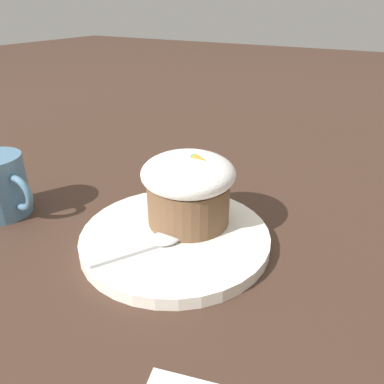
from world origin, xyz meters
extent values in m
plane|color=#3D281E|center=(0.00, 0.00, 0.00)|extent=(4.00, 4.00, 0.00)
cylinder|color=white|center=(0.00, 0.00, 0.01)|extent=(0.21, 0.21, 0.01)
cylinder|color=brown|center=(0.00, 0.03, 0.04)|extent=(0.09, 0.09, 0.05)
ellipsoid|color=white|center=(0.00, 0.03, 0.08)|extent=(0.11, 0.11, 0.04)
cone|color=orange|center=(0.02, 0.03, 0.10)|extent=(0.02, 0.01, 0.01)
sphere|color=green|center=(0.01, 0.03, 0.10)|extent=(0.01, 0.01, 0.01)
cube|color=silver|center=(-0.02, -0.06, 0.02)|extent=(0.05, 0.07, 0.00)
ellipsoid|color=silver|center=(0.00, -0.02, 0.02)|extent=(0.04, 0.04, 0.01)
torus|color=teal|center=(-0.19, -0.05, 0.04)|extent=(0.05, 0.01, 0.05)
camera|label=1|loc=(0.19, -0.30, 0.25)|focal=35.00mm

